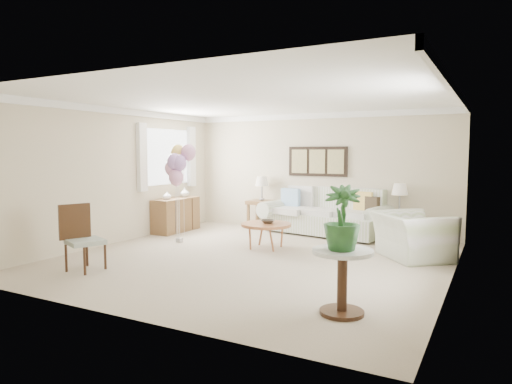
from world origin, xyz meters
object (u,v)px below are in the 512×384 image
coffee_table (266,225)px  balloon_cluster (178,163)px  sofa (327,216)px  armchair (412,236)px  accent_chair (82,236)px

coffee_table → balloon_cluster: (-1.75, -0.30, 1.12)m
sofa → balloon_cluster: 3.35m
armchair → balloon_cluster: size_ratio=0.61×
sofa → coffee_table: bearing=-104.4°
coffee_table → accent_chair: 3.17m
accent_chair → balloon_cluster: bearing=90.3°
sofa → coffee_table: sofa is taller
balloon_cluster → accent_chair: bearing=-89.7°
coffee_table → balloon_cluster: size_ratio=0.48×
sofa → accent_chair: size_ratio=2.91×
balloon_cluster → coffee_table: bearing=9.8°
armchair → balloon_cluster: bearing=60.0°
armchair → accent_chair: accent_chair is taller
accent_chair → armchair: bearing=36.2°
sofa → armchair: bearing=-36.7°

